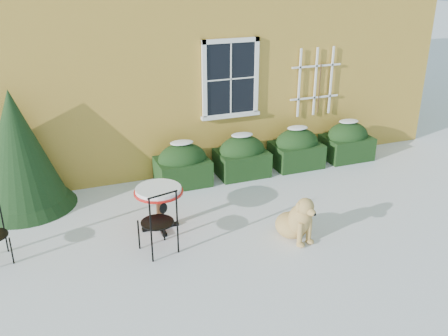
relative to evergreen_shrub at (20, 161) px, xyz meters
name	(u,v)px	position (x,y,z in m)	size (l,w,h in m)	color
ground	(246,241)	(3.30, -2.63, -0.89)	(80.00, 80.00, 0.00)	white
house	(141,2)	(3.30, 4.37, 2.33)	(12.40, 8.40, 6.40)	gold
hedge_row	(270,153)	(4.95, -0.08, -0.49)	(4.95, 0.80, 0.91)	black
evergreen_shrub	(20,161)	(0.00, 0.00, 0.00)	(1.82, 1.82, 2.21)	black
bistro_table	(159,195)	(2.11, -1.72, -0.26)	(0.82, 0.82, 0.76)	black
patio_chair_near	(159,222)	(1.92, -2.44, -0.35)	(0.58, 0.58, 1.08)	black
dog	(297,221)	(4.10, -2.85, -0.56)	(0.62, 0.93, 0.82)	tan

